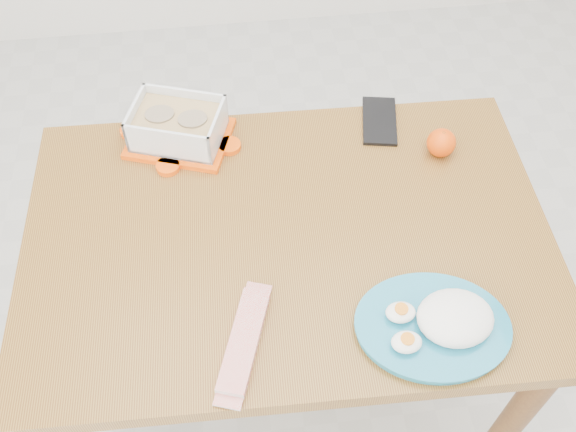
{
  "coord_description": "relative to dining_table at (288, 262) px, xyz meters",
  "views": [
    {
      "loc": [
        -0.23,
        -0.83,
        1.84
      ],
      "look_at": [
        -0.13,
        -0.04,
        0.81
      ],
      "focal_mm": 40.0,
      "sensor_mm": 36.0,
      "label": 1
    }
  ],
  "objects": [
    {
      "name": "rice_plate",
      "position": [
        0.25,
        -0.26,
        0.13
      ],
      "size": [
        0.33,
        0.33,
        0.08
      ],
      "rotation": [
        0.0,
        0.0,
        -0.14
      ],
      "color": "teal",
      "rests_on": "dining_table"
    },
    {
      "name": "food_container",
      "position": [
        -0.22,
        0.3,
        0.16
      ],
      "size": [
        0.27,
        0.24,
        0.1
      ],
      "rotation": [
        0.0,
        0.0,
        -0.33
      ],
      "color": "#FF5307",
      "rests_on": "dining_table"
    },
    {
      "name": "candy_bar",
      "position": [
        -0.11,
        -0.24,
        0.12
      ],
      "size": [
        0.12,
        0.22,
        0.02
      ],
      "primitive_type": "cube",
      "rotation": [
        0.0,
        0.0,
        1.24
      ],
      "color": "red",
      "rests_on": "dining_table"
    },
    {
      "name": "smartphone",
      "position": [
        0.26,
        0.3,
        0.11
      ],
      "size": [
        0.11,
        0.17,
        0.01
      ],
      "primitive_type": "cube",
      "rotation": [
        0.0,
        0.0,
        -0.19
      ],
      "color": "black",
      "rests_on": "dining_table"
    },
    {
      "name": "orange_fruit",
      "position": [
        0.38,
        0.19,
        0.14
      ],
      "size": [
        0.07,
        0.07,
        0.07
      ],
      "primitive_type": "sphere",
      "color": "#FF4B05",
      "rests_on": "dining_table"
    },
    {
      "name": "dining_table",
      "position": [
        0.0,
        0.0,
        0.0
      ],
      "size": [
        1.13,
        0.77,
        0.75
      ],
      "rotation": [
        0.0,
        0.0,
        -0.03
      ],
      "color": "olive",
      "rests_on": "ground"
    },
    {
      "name": "ground",
      "position": [
        0.13,
        0.04,
        -0.64
      ],
      "size": [
        3.5,
        3.5,
        0.0
      ],
      "primitive_type": "plane",
      "color": "#B7B7B2",
      "rests_on": "ground"
    }
  ]
}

